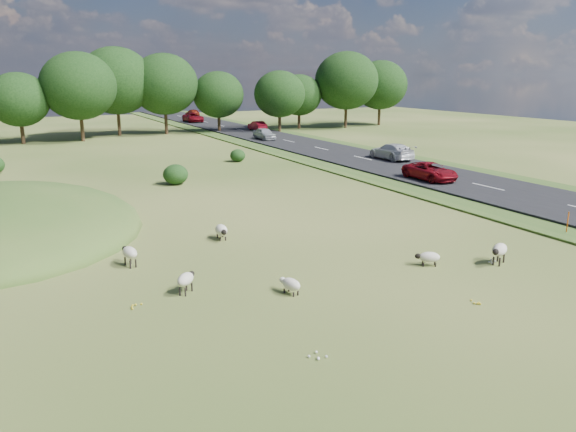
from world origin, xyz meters
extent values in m
plane|color=#2E4E18|center=(0.00, 20.00, 0.00)|extent=(160.00, 160.00, 0.00)
cube|color=black|center=(20.00, 30.00, 0.12)|extent=(8.00, 150.00, 0.25)
cylinder|color=black|center=(-8.82, 53.43, 1.51)|extent=(0.44, 0.44, 3.02)
ellipsoid|color=black|center=(-8.82, 53.43, 5.20)|extent=(7.04, 7.04, 6.34)
cylinder|color=black|center=(-2.08, 52.98, 1.95)|extent=(0.44, 0.44, 3.90)
ellipsoid|color=black|center=(-2.08, 52.98, 6.71)|extent=(9.09, 9.09, 8.18)
cylinder|color=black|center=(3.25, 57.90, 2.11)|extent=(0.44, 0.44, 4.22)
ellipsoid|color=black|center=(3.25, 57.90, 7.27)|extent=(9.85, 9.85, 8.86)
cylinder|color=black|center=(9.45, 56.94, 1.97)|extent=(0.44, 0.44, 3.94)
ellipsoid|color=black|center=(9.45, 56.94, 6.79)|extent=(9.20, 9.20, 8.28)
cylinder|color=black|center=(16.87, 56.01, 1.54)|extent=(0.44, 0.44, 3.09)
ellipsoid|color=black|center=(16.87, 56.01, 5.32)|extent=(7.20, 7.20, 6.48)
cylinder|color=black|center=(24.77, 52.46, 1.56)|extent=(0.44, 0.44, 3.12)
ellipsoid|color=black|center=(24.77, 52.46, 5.38)|extent=(7.29, 7.29, 6.56)
cylinder|color=black|center=(29.90, 56.26, 1.47)|extent=(0.44, 0.44, 2.93)
ellipsoid|color=black|center=(29.90, 56.26, 5.05)|extent=(6.84, 6.84, 6.16)
cylinder|color=black|center=(36.86, 53.95, 2.08)|extent=(0.44, 0.44, 4.16)
ellipsoid|color=black|center=(36.86, 53.95, 7.17)|extent=(9.71, 9.71, 8.74)
cylinder|color=black|center=(44.55, 55.89, 1.87)|extent=(0.44, 0.44, 3.74)
ellipsoid|color=black|center=(44.55, 55.89, 6.43)|extent=(8.72, 8.72, 7.84)
ellipsoid|color=black|center=(0.55, 20.05, 0.76)|extent=(1.87, 1.87, 1.53)
ellipsoid|color=black|center=(8.92, 28.63, 0.60)|extent=(1.46, 1.46, 1.19)
cylinder|color=#D8590C|center=(14.95, -2.34, 0.60)|extent=(0.06, 0.06, 1.20)
ellipsoid|color=beige|center=(8.18, -4.21, 0.65)|extent=(1.19, 0.98, 0.54)
ellipsoid|color=black|center=(7.68, -4.47, 0.69)|extent=(0.42, 0.38, 0.27)
cylinder|color=black|center=(7.97, -4.46, 0.19)|extent=(0.08, 0.08, 0.38)
cylinder|color=black|center=(7.85, -4.23, 0.19)|extent=(0.08, 0.08, 0.38)
cylinder|color=black|center=(8.52, -4.19, 0.19)|extent=(0.08, 0.08, 0.38)
cylinder|color=black|center=(8.40, -3.95, 0.19)|extent=(0.08, 0.08, 0.38)
ellipsoid|color=beige|center=(-6.26, 2.64, 0.61)|extent=(0.70, 1.07, 0.51)
ellipsoid|color=black|center=(-6.36, 3.17, 0.65)|extent=(0.30, 0.36, 0.25)
cylinder|color=black|center=(-6.44, 2.90, 0.18)|extent=(0.07, 0.07, 0.36)
cylinder|color=black|center=(-6.20, 2.95, 0.18)|extent=(0.07, 0.07, 0.36)
cylinder|color=black|center=(-6.33, 2.34, 0.18)|extent=(0.07, 0.07, 0.36)
cylinder|color=black|center=(-6.09, 2.38, 0.18)|extent=(0.07, 0.07, 0.36)
ellipsoid|color=beige|center=(5.30, -3.06, 0.40)|extent=(1.01, 0.87, 0.46)
ellipsoid|color=black|center=(4.88, -2.81, 0.43)|extent=(0.36, 0.34, 0.23)
cylinder|color=black|center=(5.02, -3.02, 0.08)|extent=(0.07, 0.07, 0.17)
cylinder|color=black|center=(5.13, -2.83, 0.08)|extent=(0.07, 0.07, 0.17)
cylinder|color=black|center=(5.46, -3.29, 0.08)|extent=(0.07, 0.07, 0.17)
cylinder|color=black|center=(5.58, -3.10, 0.08)|extent=(0.07, 0.07, 0.17)
ellipsoid|color=beige|center=(-1.49, -3.28, 0.39)|extent=(0.68, 0.98, 0.45)
ellipsoid|color=silver|center=(-1.62, -2.81, 0.43)|extent=(0.28, 0.33, 0.23)
cylinder|color=black|center=(-1.67, -3.06, 0.08)|extent=(0.06, 0.06, 0.17)
cylinder|color=black|center=(-1.45, -3.00, 0.08)|extent=(0.06, 0.06, 0.17)
cylinder|color=black|center=(-1.53, -3.56, 0.08)|extent=(0.06, 0.06, 0.17)
cylinder|color=black|center=(-1.32, -3.50, 0.08)|extent=(0.06, 0.06, 0.17)
ellipsoid|color=beige|center=(-1.35, 4.78, 0.48)|extent=(0.70, 1.14, 0.55)
ellipsoid|color=black|center=(-1.42, 4.20, 0.52)|extent=(0.30, 0.38, 0.28)
cylinder|color=black|center=(-1.25, 4.45, 0.10)|extent=(0.08, 0.08, 0.20)
cylinder|color=black|center=(-1.52, 4.48, 0.10)|extent=(0.08, 0.08, 0.20)
cylinder|color=black|center=(-1.18, 5.07, 0.10)|extent=(0.08, 0.08, 0.20)
cylinder|color=black|center=(-1.44, 5.10, 0.10)|extent=(0.08, 0.08, 0.20)
ellipsoid|color=beige|center=(-5.02, -1.45, 0.57)|extent=(0.98, 1.00, 0.47)
ellipsoid|color=black|center=(-4.67, -1.09, 0.60)|extent=(0.37, 0.37, 0.24)
cylinder|color=black|center=(-4.91, -1.18, 0.17)|extent=(0.07, 0.07, 0.33)
cylinder|color=black|center=(-4.75, -1.34, 0.17)|extent=(0.07, 0.07, 0.33)
cylinder|color=black|center=(-5.28, -1.57, 0.17)|extent=(0.07, 0.07, 0.33)
cylinder|color=black|center=(-5.12, -1.72, 0.17)|extent=(0.07, 0.07, 0.33)
imported|color=#B2B6BA|center=(18.10, 42.89, 0.96)|extent=(1.68, 4.17, 1.42)
imported|color=maroon|center=(18.10, 12.04, 0.91)|extent=(2.17, 4.72, 1.31)
imported|color=maroon|center=(18.10, 72.51, 1.01)|extent=(2.51, 5.45, 1.51)
imported|color=silver|center=(21.90, 22.03, 1.01)|extent=(2.12, 5.22, 1.52)
imported|color=maroon|center=(21.90, 53.91, 0.92)|extent=(1.42, 4.07, 1.34)
imported|color=maroon|center=(21.90, 85.22, 0.90)|extent=(1.83, 4.51, 1.31)
camera|label=1|loc=(-10.40, -20.91, 8.01)|focal=35.00mm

